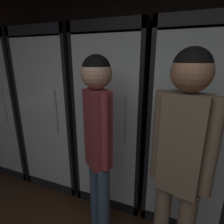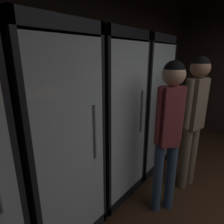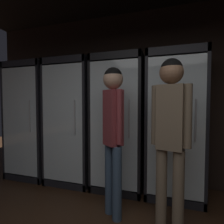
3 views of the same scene
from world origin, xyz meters
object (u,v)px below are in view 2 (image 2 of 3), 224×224
shopper_near (195,110)px  cooler_right (139,106)px  cooler_left (49,141)px  cooler_center (106,120)px  shopper_far (169,123)px

shopper_near → cooler_right: bearing=85.6°
cooler_right → cooler_left: bearing=-179.9°
cooler_center → cooler_right: 0.80m
cooler_center → cooler_right: same height
cooler_left → cooler_center: (0.80, 0.00, -0.01)m
cooler_left → cooler_center: 0.80m
cooler_center → cooler_left: bearing=-180.0°
cooler_left → shopper_near: (1.54, -0.83, 0.10)m
cooler_right → shopper_near: bearing=-94.4°
cooler_left → shopper_far: cooler_left is taller
shopper_far → cooler_center: bearing=99.2°
cooler_right → shopper_far: cooler_right is taller
cooler_right → shopper_far: bearing=-131.8°
cooler_left → shopper_near: size_ratio=1.15×
cooler_left → cooler_center: bearing=0.0°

